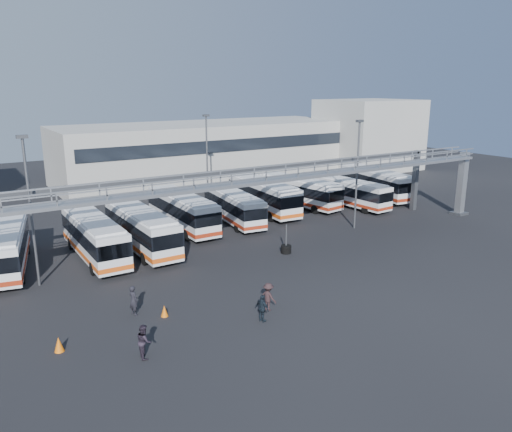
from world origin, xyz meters
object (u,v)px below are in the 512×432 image
bus_2 (94,236)px  bus_3 (141,228)px  light_pole_mid (357,169)px  bus_1 (7,247)px  bus_5 (234,206)px  bus_8 (351,192)px  bus_7 (299,191)px  bus_9 (376,182)px  pedestrian_c (268,297)px  cone_left (59,344)px  tire_stack (286,248)px  bus_6 (263,195)px  bus_4 (182,210)px  light_pole_left (30,204)px  pedestrian_d (262,308)px  cone_right (164,311)px  light_pole_back (207,156)px  pedestrian_b (144,341)px  pedestrian_a (133,300)px

bus_2 → bus_3: (3.86, 0.11, 0.04)m
light_pole_mid → bus_1: light_pole_mid is taller
bus_5 → bus_8: 14.39m
bus_7 → bus_2: bearing=-176.5°
bus_7 → bus_8: (4.80, -3.11, -0.12)m
bus_5 → bus_9: (20.13, 0.71, 0.17)m
bus_7 → pedestrian_c: size_ratio=6.29×
bus_8 → cone_left: 37.64m
bus_5 → tire_stack: bearing=-88.9°
bus_7 → bus_1: bearing=179.2°
light_pole_mid → bus_6: 11.21m
bus_4 → bus_9: 25.41m
bus_7 → light_pole_left: bearing=-172.0°
bus_2 → pedestrian_d: size_ratio=6.65×
bus_4 → cone_right: bearing=-116.9°
light_pole_back → bus_4: size_ratio=0.91×
cone_left → bus_7: bearing=32.4°
pedestrian_c → tire_stack: tire_stack is taller
bus_2 → light_pole_mid: bearing=-10.8°
bus_1 → cone_left: 14.39m
bus_6 → cone_left: size_ratio=14.61×
light_pole_back → bus_3: bearing=-137.5°
cone_right → tire_stack: 13.89m
bus_4 → cone_right: 18.52m
pedestrian_b → pedestrian_c: (8.25, 1.18, -0.01)m
tire_stack → bus_8: bearing=30.8°
light_pole_back → pedestrian_a: light_pole_back is taller
bus_8 → cone_left: size_ratio=12.77×
bus_1 → bus_8: size_ratio=1.07×
light_pole_back → bus_4: light_pole_back is taller
bus_9 → light_pole_mid: bearing=-134.9°
bus_5 → bus_7: bearing=18.2°
bus_6 → bus_2: bearing=-160.8°
light_pole_left → cone_left: size_ratio=12.81×
bus_2 → bus_9: 34.87m
pedestrian_d → bus_9: bearing=-68.4°
pedestrian_b → cone_right: 4.59m
bus_9 → pedestrian_c: 34.15m
bus_4 → pedestrian_c: bearing=-98.0°
bus_9 → pedestrian_c: bearing=-137.8°
bus_5 → bus_9: size_ratio=0.91×
bus_3 → pedestrian_b: (-5.74, -16.29, -0.99)m
pedestrian_b → light_pole_left: bearing=20.9°
bus_2 → tire_stack: size_ratio=4.52×
pedestrian_c → cone_left: size_ratio=2.19×
light_pole_mid → bus_3: size_ratio=0.91×
bus_3 → bus_6: (15.34, 5.20, 0.06)m
bus_7 → pedestrian_d: bearing=-140.3°
light_pole_back → cone_left: (-20.68, -23.89, -5.33)m
cone_left → bus_2: bearing=67.9°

